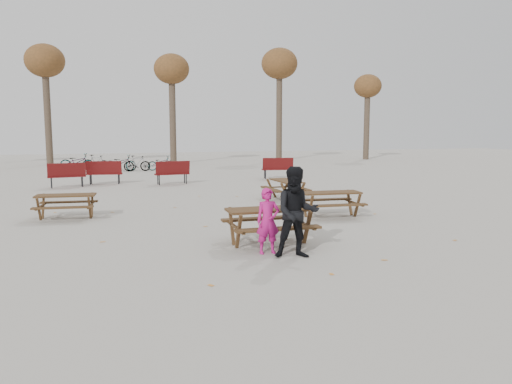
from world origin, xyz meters
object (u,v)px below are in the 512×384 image
object	(u,v)px
main_picnic_table	(269,217)
adult	(297,213)
picnic_table_north	(66,207)
child	(268,221)
picnic_table_far	(285,190)
food_tray	(268,208)
picnic_table_east	(331,204)
soda_bottle	(263,207)

from	to	relation	value
main_picnic_table	adult	world-z (taller)	adult
adult	picnic_table_north	bearing A→B (deg)	141.75
child	picnic_table_far	world-z (taller)	child
main_picnic_table	picnic_table_north	world-z (taller)	main_picnic_table
main_picnic_table	food_tray	size ratio (longest dim) A/B	10.00
main_picnic_table	picnic_table_east	size ratio (longest dim) A/B	1.10
main_picnic_table	soda_bottle	xyz separation A→B (m)	(-0.20, -0.19, 0.26)
picnic_table_far	child	bearing A→B (deg)	154.94
picnic_table_east	picnic_table_north	distance (m)	7.27
food_tray	soda_bottle	world-z (taller)	soda_bottle
food_tray	picnic_table_far	world-z (taller)	food_tray
food_tray	child	size ratio (longest dim) A/B	0.14
soda_bottle	picnic_table_far	world-z (taller)	soda_bottle
child	picnic_table_east	distance (m)	4.48
food_tray	picnic_table_far	xyz separation A→B (m)	(2.61, 6.16, -0.45)
food_tray	adult	world-z (taller)	adult
main_picnic_table	child	world-z (taller)	child
main_picnic_table	picnic_table_north	size ratio (longest dim) A/B	1.16
adult	picnic_table_far	bearing A→B (deg)	84.45
main_picnic_table	food_tray	xyz separation A→B (m)	(-0.05, -0.06, 0.21)
child	picnic_table_far	size ratio (longest dim) A/B	0.82
adult	picnic_table_north	world-z (taller)	adult
child	picnic_table_east	size ratio (longest dim) A/B	0.80
soda_bottle	child	bearing A→B (deg)	-96.89
picnic_table_east	picnic_table_north	world-z (taller)	picnic_table_east
adult	picnic_table_north	distance (m)	7.25
adult	main_picnic_table	bearing A→B (deg)	110.28
picnic_table_east	picnic_table_far	bearing A→B (deg)	95.15
picnic_table_far	picnic_table_north	bearing A→B (deg)	101.05
food_tray	picnic_table_east	bearing A→B (deg)	45.01
picnic_table_far	picnic_table_east	bearing A→B (deg)	178.90
main_picnic_table	child	distance (m)	0.79
main_picnic_table	food_tray	world-z (taller)	food_tray
soda_bottle	picnic_table_north	distance (m)	6.25
main_picnic_table	adult	distance (m)	1.24
child	picnic_table_north	world-z (taller)	child
picnic_table_far	food_tray	bearing A→B (deg)	154.43
picnic_table_east	soda_bottle	bearing A→B (deg)	-131.56
picnic_table_north	picnic_table_far	size ratio (longest dim) A/B	0.98
child	soda_bottle	bearing A→B (deg)	84.05
food_tray	picnic_table_east	size ratio (longest dim) A/B	0.11
soda_bottle	picnic_table_east	size ratio (longest dim) A/B	0.10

